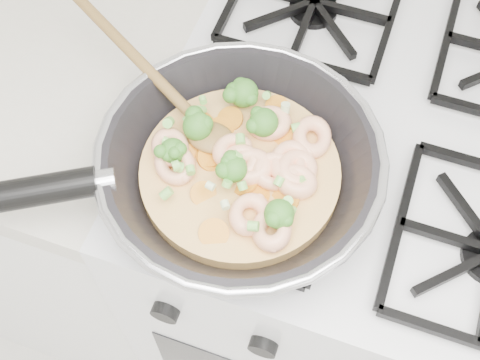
% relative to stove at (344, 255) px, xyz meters
% --- Properties ---
extents(stove, '(0.60, 0.60, 0.92)m').
position_rel_stove_xyz_m(stove, '(0.00, 0.00, 0.00)').
color(stove, white).
rests_on(stove, ground).
extents(skillet, '(0.45, 0.34, 0.09)m').
position_rel_stove_xyz_m(skillet, '(-0.15, -0.16, 0.50)').
color(skillet, black).
rests_on(skillet, stove).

